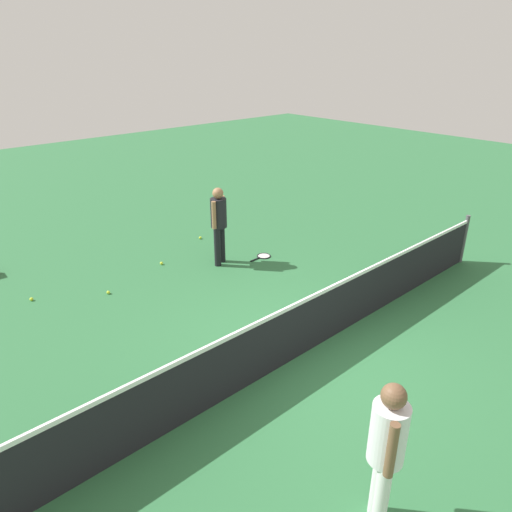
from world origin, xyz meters
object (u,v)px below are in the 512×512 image
player_near_side (219,220)px  tennis_ball_near_player (108,292)px  player_far_side (386,446)px  tennis_racket_near_player (263,256)px  tennis_ball_baseline (162,263)px  tennis_ball_midcourt (31,299)px  tennis_ball_by_net (200,238)px

player_near_side → tennis_ball_near_player: bearing=-7.8°
player_far_side → tennis_racket_near_player: 6.64m
tennis_racket_near_player → tennis_ball_baseline: (1.92, -1.17, 0.02)m
player_near_side → tennis_ball_near_player: 2.66m
tennis_racket_near_player → tennis_ball_midcourt: 4.79m
player_far_side → tennis_ball_midcourt: size_ratio=25.76×
player_near_side → tennis_racket_near_player: (-0.93, 0.37, -1.00)m
tennis_ball_near_player → tennis_ball_baseline: same height
player_far_side → tennis_racket_near_player: player_far_side is taller
tennis_ball_near_player → tennis_ball_by_net: same height
tennis_racket_near_player → tennis_ball_near_player: tennis_ball_near_player is taller
tennis_ball_near_player → tennis_ball_by_net: (-2.97, -1.12, 0.00)m
player_far_side → tennis_racket_near_player: bearing=-122.9°
tennis_ball_near_player → tennis_ball_baseline: (-1.46, -0.46, 0.00)m
tennis_ball_near_player → tennis_ball_baseline: size_ratio=1.00×
tennis_ball_by_net → tennis_ball_baseline: size_ratio=1.00×
tennis_ball_midcourt → tennis_ball_by_net: bearing=-174.5°
tennis_racket_near_player → player_near_side: bearing=-21.6°
tennis_ball_by_net → tennis_ball_midcourt: 4.17m
player_near_side → player_far_side: 6.44m
player_near_side → tennis_ball_midcourt: player_near_side is taller
player_near_side → player_far_side: (2.64, 5.88, 0.00)m
tennis_ball_near_player → tennis_ball_midcourt: (1.19, -0.71, 0.00)m
player_far_side → tennis_ball_by_net: 8.04m
player_far_side → tennis_ball_midcourt: 7.07m
tennis_ball_baseline → tennis_ball_by_net: bearing=-156.6°
player_near_side → tennis_racket_near_player: player_near_side is taller
player_near_side → tennis_ball_by_net: player_near_side is taller
tennis_ball_near_player → tennis_ball_baseline: bearing=-162.4°
tennis_ball_by_net → tennis_ball_midcourt: (4.16, 0.40, 0.00)m
tennis_racket_near_player → tennis_ball_near_player: 3.46m
tennis_ball_midcourt → player_near_side: bearing=163.9°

